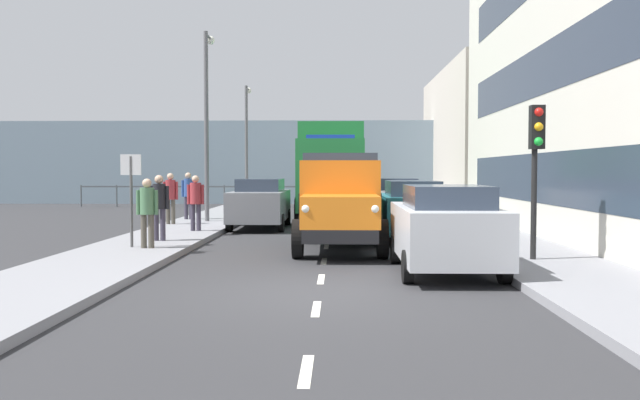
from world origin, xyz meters
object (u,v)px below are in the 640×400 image
lorry_cargo_green (331,169)px  street_sign (131,184)px  truck_vintage_orange (340,204)px  pedestrian_by_lamp (188,192)px  traffic_light_near (536,148)px  pedestrian_couple_a (159,202)px  pedestrian_couple_b (171,194)px  car_silver_kerbside_near (445,227)px  car_teal_kerbside_1 (412,210)px  lamp_post_promenade (207,110)px  car_grey_oppositeside_0 (260,203)px  lamp_post_far (247,134)px  car_white_kerbside_2 (394,200)px  pedestrian_strolling (147,207)px  pedestrian_with_bag (196,198)px

lorry_cargo_green → street_sign: (4.72, 10.95, -0.39)m
truck_vintage_orange → pedestrian_by_lamp: bearing=-56.5°
lorry_cargo_green → traffic_light_near: (-4.38, 12.99, 0.40)m
pedestrian_couple_a → pedestrian_couple_b: pedestrian_couple_b is taller
car_silver_kerbside_near → car_teal_kerbside_1: 5.94m
lamp_post_promenade → street_sign: 8.84m
car_grey_oppositeside_0 → car_teal_kerbside_1: bearing=140.3°
truck_vintage_orange → lamp_post_promenade: lamp_post_promenade is taller
lamp_post_far → lorry_cargo_green: bearing=118.9°
car_white_kerbside_2 → street_sign: (7.11, 8.86, 0.79)m
pedestrian_strolling → pedestrian_couple_a: bearing=-84.3°
car_white_kerbside_2 → car_grey_oppositeside_0: size_ratio=0.88×
car_white_kerbside_2 → lamp_post_promenade: (6.93, 0.40, 3.35)m
pedestrian_by_lamp → car_teal_kerbside_1: bearing=141.8°
pedestrian_strolling → car_silver_kerbside_near: bearing=157.9°
car_teal_kerbside_1 → street_sign: (7.11, 3.04, 0.79)m
street_sign → lorry_cargo_green: bearing=-113.3°
car_white_kerbside_2 → lamp_post_far: (6.97, -10.40, 3.04)m
pedestrian_strolling → street_sign: size_ratio=0.74×
car_silver_kerbside_near → street_sign: street_sign is taller
pedestrian_couple_b → pedestrian_with_bag: bearing=119.3°
car_teal_kerbside_1 → car_white_kerbside_2: size_ratio=1.06×
pedestrian_strolling → pedestrian_couple_b: size_ratio=0.94×
pedestrian_couple_a → lamp_post_promenade: lamp_post_promenade is taller
pedestrian_with_bag → traffic_light_near: size_ratio=0.53×
car_white_kerbside_2 → traffic_light_near: traffic_light_near is taller
street_sign → lamp_post_promenade: bearing=-91.2°
lamp_post_promenade → lamp_post_far: lamp_post_promenade is taller
pedestrian_strolling → pedestrian_couple_b: (1.26, -7.10, 0.07)m
car_grey_oppositeside_0 → pedestrian_with_bag: bearing=57.8°
pedestrian_couple_a → lamp_post_far: 17.99m
pedestrian_couple_b → lamp_post_far: lamp_post_far is taller
car_grey_oppositeside_0 → lamp_post_promenade: bearing=-34.0°
lorry_cargo_green → pedestrian_couple_b: bearing=36.1°
car_silver_kerbside_near → pedestrian_by_lamp: (7.82, -12.10, 0.31)m
pedestrian_strolling → street_sign: street_sign is taller
pedestrian_strolling → pedestrian_with_bag: (-0.18, -4.55, 0.03)m
pedestrian_strolling → truck_vintage_orange: bearing=-172.0°
pedestrian_with_bag → car_silver_kerbside_near: bearing=131.8°
pedestrian_by_lamp → street_sign: street_sign is taller
car_grey_oppositeside_0 → pedestrian_strolling: (1.86, 7.22, 0.23)m
car_grey_oppositeside_0 → pedestrian_couple_a: bearing=69.9°
pedestrian_strolling → pedestrian_with_bag: size_ratio=0.98×
car_silver_kerbside_near → pedestrian_strolling: size_ratio=2.46×
pedestrian_with_bag → lamp_post_far: size_ratio=0.27×
car_teal_kerbside_1 → pedestrian_couple_b: size_ratio=2.33×
traffic_light_near → pedestrian_by_lamp: bearing=-48.9°
street_sign → car_grey_oppositeside_0: bearing=-108.1°
pedestrian_with_bag → pedestrian_couple_a: bearing=83.2°
pedestrian_strolling → pedestrian_by_lamp: size_ratio=0.93×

